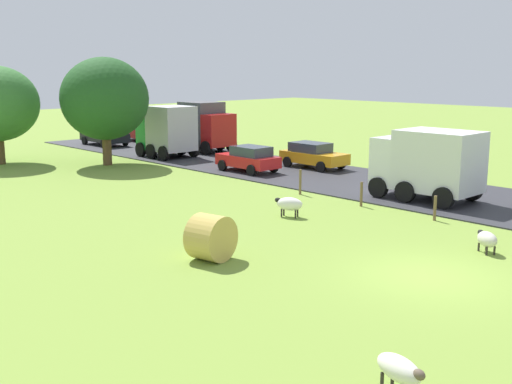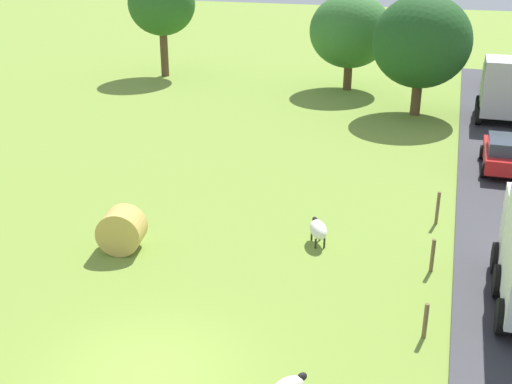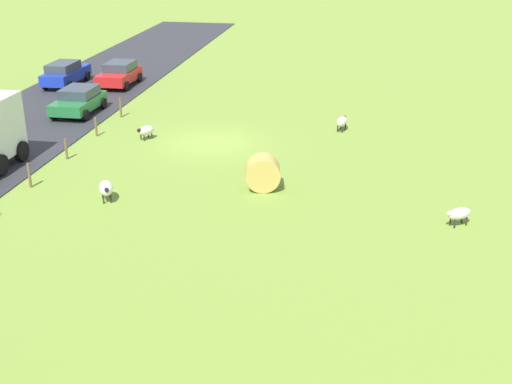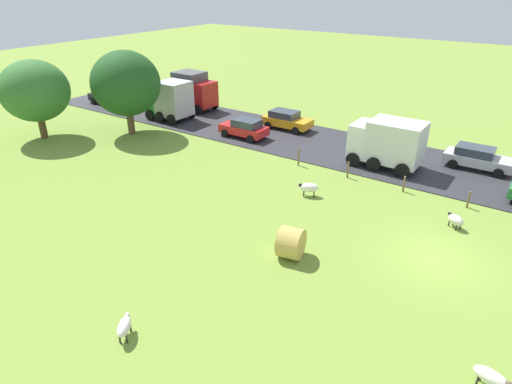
{
  "view_description": "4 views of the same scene",
  "coord_description": "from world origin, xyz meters",
  "px_view_note": "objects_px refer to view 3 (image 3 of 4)",
  "views": [
    {
      "loc": [
        -15.94,
        -9.35,
        6.07
      ],
      "look_at": [
        0.22,
        7.61,
        1.43
      ],
      "focal_mm": 44.15,
      "sensor_mm": 36.0,
      "label": 1
    },
    {
      "loc": [
        6.23,
        -11.28,
        10.0
      ],
      "look_at": [
        0.06,
        8.91,
        1.27
      ],
      "focal_mm": 44.99,
      "sensor_mm": 36.0,
      "label": 2
    },
    {
      "loc": [
        -7.89,
        31.93,
        10.92
      ],
      "look_at": [
        -3.73,
        8.11,
        0.86
      ],
      "focal_mm": 46.93,
      "sensor_mm": 36.0,
      "label": 3
    },
    {
      "loc": [
        -18.92,
        -2.85,
        11.92
      ],
      "look_at": [
        -1.41,
        9.16,
        1.53
      ],
      "focal_mm": 31.21,
      "sensor_mm": 36.0,
      "label": 4
    }
  ],
  "objects_px": {
    "car_7": "(65,73)",
    "sheep_3": "(106,188)",
    "sheep_1": "(146,131)",
    "car_5": "(79,100)",
    "hay_bale_0": "(263,173)",
    "sheep_0": "(459,214)",
    "sheep_2": "(342,121)",
    "car_2": "(119,74)"
  },
  "relations": [
    {
      "from": "sheep_0",
      "to": "car_5",
      "type": "height_order",
      "value": "car_5"
    },
    {
      "from": "sheep_0",
      "to": "sheep_2",
      "type": "height_order",
      "value": "sheep_2"
    },
    {
      "from": "sheep_1",
      "to": "sheep_0",
      "type": "bearing_deg",
      "value": 151.78
    },
    {
      "from": "hay_bale_0",
      "to": "car_2",
      "type": "bearing_deg",
      "value": -52.72
    },
    {
      "from": "sheep_1",
      "to": "car_5",
      "type": "height_order",
      "value": "car_5"
    },
    {
      "from": "sheep_1",
      "to": "car_5",
      "type": "relative_size",
      "value": 0.26
    },
    {
      "from": "sheep_2",
      "to": "sheep_0",
      "type": "bearing_deg",
      "value": 113.82
    },
    {
      "from": "sheep_1",
      "to": "hay_bale_0",
      "type": "height_order",
      "value": "hay_bale_0"
    },
    {
      "from": "sheep_2",
      "to": "car_7",
      "type": "height_order",
      "value": "car_7"
    },
    {
      "from": "sheep_0",
      "to": "car_7",
      "type": "relative_size",
      "value": 0.24
    },
    {
      "from": "sheep_1",
      "to": "car_5",
      "type": "xyz_separation_m",
      "value": [
        5.41,
        -3.91,
        0.37
      ]
    },
    {
      "from": "car_5",
      "to": "hay_bale_0",
      "type": "bearing_deg",
      "value": 142.47
    },
    {
      "from": "sheep_2",
      "to": "hay_bale_0",
      "type": "xyz_separation_m",
      "value": [
        2.88,
        9.01,
        0.22
      ]
    },
    {
      "from": "car_2",
      "to": "car_7",
      "type": "relative_size",
      "value": 0.89
    },
    {
      "from": "sheep_0",
      "to": "car_5",
      "type": "xyz_separation_m",
      "value": [
        20.44,
        -11.98,
        0.35
      ]
    },
    {
      "from": "sheep_0",
      "to": "car_7",
      "type": "height_order",
      "value": "car_7"
    },
    {
      "from": "sheep_0",
      "to": "sheep_1",
      "type": "relative_size",
      "value": 1.05
    },
    {
      "from": "hay_bale_0",
      "to": "car_7",
      "type": "xyz_separation_m",
      "value": [
        16.37,
        -16.16,
        0.15
      ]
    },
    {
      "from": "car_7",
      "to": "sheep_3",
      "type": "bearing_deg",
      "value": 118.96
    },
    {
      "from": "hay_bale_0",
      "to": "car_5",
      "type": "height_order",
      "value": "car_5"
    },
    {
      "from": "hay_bale_0",
      "to": "car_5",
      "type": "relative_size",
      "value": 0.37
    },
    {
      "from": "car_2",
      "to": "car_5",
      "type": "xyz_separation_m",
      "value": [
        -0.12,
        7.01,
        -0.04
      ]
    },
    {
      "from": "sheep_2",
      "to": "hay_bale_0",
      "type": "height_order",
      "value": "hay_bale_0"
    },
    {
      "from": "hay_bale_0",
      "to": "car_7",
      "type": "height_order",
      "value": "car_7"
    },
    {
      "from": "sheep_0",
      "to": "sheep_3",
      "type": "relative_size",
      "value": 0.89
    },
    {
      "from": "sheep_2",
      "to": "car_7",
      "type": "distance_m",
      "value": 20.54
    },
    {
      "from": "car_2",
      "to": "car_5",
      "type": "height_order",
      "value": "car_2"
    },
    {
      "from": "sheep_3",
      "to": "car_7",
      "type": "xyz_separation_m",
      "value": [
        10.24,
        -18.51,
        0.34
      ]
    },
    {
      "from": "sheep_3",
      "to": "car_2",
      "type": "xyz_separation_m",
      "value": [
        6.55,
        -19.0,
        0.33
      ]
    },
    {
      "from": "sheep_0",
      "to": "car_7",
      "type": "bearing_deg",
      "value": -37.33
    },
    {
      "from": "hay_bale_0",
      "to": "car_5",
      "type": "bearing_deg",
      "value": -37.53
    },
    {
      "from": "sheep_3",
      "to": "sheep_1",
      "type": "bearing_deg",
      "value": -82.84
    },
    {
      "from": "sheep_1",
      "to": "hay_bale_0",
      "type": "xyz_separation_m",
      "value": [
        -7.14,
        5.73,
        0.27
      ]
    },
    {
      "from": "sheep_2",
      "to": "sheep_3",
      "type": "height_order",
      "value": "sheep_3"
    },
    {
      "from": "sheep_0",
      "to": "car_7",
      "type": "distance_m",
      "value": 30.51
    },
    {
      "from": "sheep_2",
      "to": "car_5",
      "type": "height_order",
      "value": "car_5"
    },
    {
      "from": "sheep_2",
      "to": "hay_bale_0",
      "type": "relative_size",
      "value": 0.83
    },
    {
      "from": "sheep_2",
      "to": "sheep_3",
      "type": "xyz_separation_m",
      "value": [
        9.0,
        11.35,
        0.02
      ]
    },
    {
      "from": "car_7",
      "to": "car_5",
      "type": "bearing_deg",
      "value": 120.37
    },
    {
      "from": "sheep_2",
      "to": "sheep_3",
      "type": "distance_m",
      "value": 14.49
    },
    {
      "from": "car_7",
      "to": "sheep_1",
      "type": "bearing_deg",
      "value": 131.5
    },
    {
      "from": "sheep_1",
      "to": "car_5",
      "type": "bearing_deg",
      "value": -35.88
    }
  ]
}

